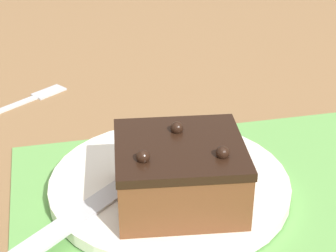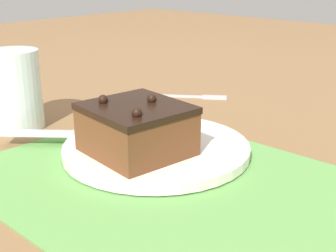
{
  "view_description": "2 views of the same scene",
  "coord_description": "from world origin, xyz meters",
  "px_view_note": "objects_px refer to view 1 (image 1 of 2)",
  "views": [
    {
      "loc": [
        0.18,
        0.4,
        0.33
      ],
      "look_at": [
        0.07,
        -0.08,
        0.06
      ],
      "focal_mm": 60.0,
      "sensor_mm": 36.0,
      "label": 1
    },
    {
      "loc": [
        -0.31,
        0.35,
        0.24
      ],
      "look_at": [
        0.06,
        -0.06,
        0.04
      ],
      "focal_mm": 50.0,
      "sensor_mm": 36.0,
      "label": 2
    }
  ],
  "objects_px": {
    "chocolate_cake": "(179,172)",
    "serving_knife": "(122,183)",
    "dessert_fork": "(25,100)",
    "cake_plate": "(169,184)"
  },
  "relations": [
    {
      "from": "chocolate_cake",
      "to": "serving_knife",
      "type": "height_order",
      "value": "chocolate_cake"
    },
    {
      "from": "chocolate_cake",
      "to": "serving_knife",
      "type": "bearing_deg",
      "value": -32.41
    },
    {
      "from": "serving_knife",
      "to": "dessert_fork",
      "type": "xyz_separation_m",
      "value": [
        0.09,
        -0.25,
        -0.02
      ]
    },
    {
      "from": "cake_plate",
      "to": "chocolate_cake",
      "type": "bearing_deg",
      "value": 91.99
    },
    {
      "from": "dessert_fork",
      "to": "serving_knife",
      "type": "bearing_deg",
      "value": -14.89
    },
    {
      "from": "cake_plate",
      "to": "dessert_fork",
      "type": "distance_m",
      "value": 0.28
    },
    {
      "from": "serving_knife",
      "to": "dessert_fork",
      "type": "bearing_deg",
      "value": -19.63
    },
    {
      "from": "dessert_fork",
      "to": "cake_plate",
      "type": "bearing_deg",
      "value": -5.43
    },
    {
      "from": "cake_plate",
      "to": "dessert_fork",
      "type": "height_order",
      "value": "cake_plate"
    },
    {
      "from": "chocolate_cake",
      "to": "dessert_fork",
      "type": "height_order",
      "value": "chocolate_cake"
    }
  ]
}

